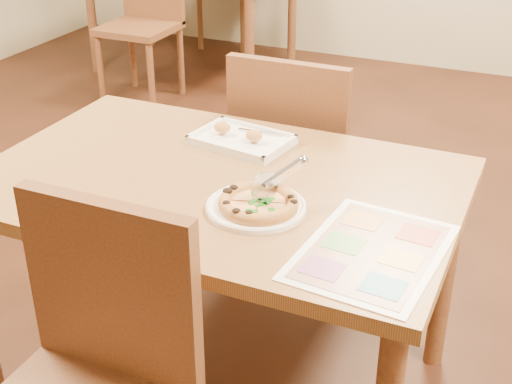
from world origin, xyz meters
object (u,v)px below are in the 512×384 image
at_px(chair_far, 296,147).
at_px(bg_chair_near, 146,6).
at_px(pizza_cutter, 278,178).
at_px(menu, 372,251).
at_px(chair_near, 92,358).
at_px(plate, 256,207).
at_px(pizza, 258,203).
at_px(dining_table, 218,205).
at_px(appetizer_tray, 241,140).

height_order(chair_far, bg_chair_near, same).
bearing_deg(pizza_cutter, menu, -77.27).
bearing_deg(chair_near, plate, 70.79).
xyz_separation_m(chair_near, pizza, (0.18, 0.48, 0.18)).
bearing_deg(bg_chair_near, menu, -48.91).
bearing_deg(dining_table, plate, -35.50).
bearing_deg(chair_near, appetizer_tray, 92.54).
bearing_deg(dining_table, chair_far, 90.00).
height_order(plate, appetizer_tray, appetizer_tray).
xyz_separation_m(bg_chair_near, pizza, (1.78, -2.32, 0.18)).
height_order(chair_near, pizza_cutter, chair_near).
relative_size(dining_table, chair_near, 2.77).
xyz_separation_m(dining_table, appetizer_tray, (-0.04, 0.23, 0.10)).
bearing_deg(appetizer_tray, menu, -39.15).
relative_size(plate, pizza, 1.25).
height_order(bg_chair_near, plate, bg_chair_near).
distance_m(bg_chair_near, plate, 2.92).
bearing_deg(pizza_cutter, dining_table, 102.37).
height_order(chair_far, pizza_cutter, chair_far).
xyz_separation_m(chair_near, bg_chair_near, (-1.60, 2.80, 0.00)).
height_order(pizza_cutter, menu, pizza_cutter).
bearing_deg(dining_table, pizza, -35.51).
relative_size(plate, menu, 0.61).
relative_size(pizza_cutter, appetizer_tray, 0.44).
relative_size(chair_far, pizza_cutter, 3.49).
bearing_deg(menu, chair_near, -140.02).
bearing_deg(bg_chair_near, plate, -52.67).
height_order(pizza_cutter, appetizer_tray, pizza_cutter).
bearing_deg(pizza_cutter, bg_chair_near, 72.75).
height_order(pizza, menu, pizza).
height_order(chair_near, bg_chair_near, same).
xyz_separation_m(chair_far, bg_chair_near, (-1.60, 1.60, 0.00)).
xyz_separation_m(bg_chair_near, appetizer_tray, (1.56, -1.97, 0.17)).
distance_m(chair_far, appetizer_tray, 0.41).
distance_m(dining_table, appetizer_tray, 0.25).
relative_size(dining_table, chair_far, 2.77).
bearing_deg(pizza_cutter, appetizer_tray, 72.36).
distance_m(chair_near, pizza_cutter, 0.61).
bearing_deg(bg_chair_near, pizza_cutter, -51.58).
distance_m(pizza, pizza_cutter, 0.08).
bearing_deg(plate, appetizer_tray, 120.23).
xyz_separation_m(chair_near, chair_far, (-0.00, 1.20, 0.00)).
relative_size(chair_near, appetizer_tray, 1.53).
xyz_separation_m(dining_table, chair_far, (-0.00, 0.60, -0.07)).
distance_m(dining_table, pizza, 0.24).
height_order(chair_near, pizza, chair_near).
relative_size(chair_near, chair_far, 1.00).
relative_size(chair_far, appetizer_tray, 1.53).
relative_size(chair_near, pizza, 2.35).
height_order(chair_near, chair_far, same).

